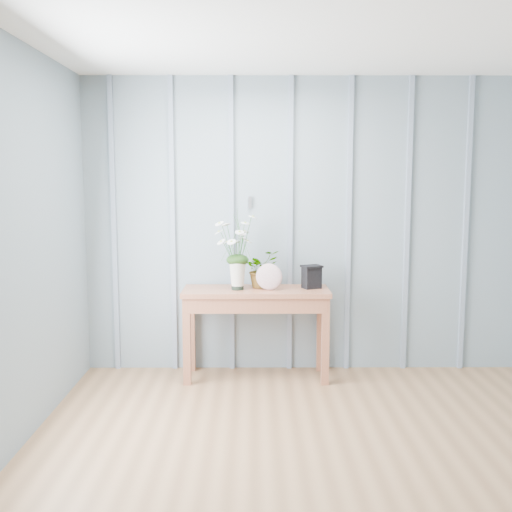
{
  "coord_description": "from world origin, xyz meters",
  "views": [
    {
      "loc": [
        -0.57,
        -2.85,
        1.65
      ],
      "look_at": [
        -0.54,
        1.94,
        1.03
      ],
      "focal_mm": 42.0,
      "sensor_mm": 36.0,
      "label": 1
    }
  ],
  "objects_px": {
    "carved_box": "(312,277)",
    "felt_disc_vessel": "(269,277)",
    "sideboard": "(256,303)",
    "daisy_vase": "(237,241)"
  },
  "relations": [
    {
      "from": "carved_box",
      "to": "daisy_vase",
      "type": "bearing_deg",
      "value": -174.97
    },
    {
      "from": "daisy_vase",
      "to": "carved_box",
      "type": "height_order",
      "value": "daisy_vase"
    },
    {
      "from": "daisy_vase",
      "to": "carved_box",
      "type": "distance_m",
      "value": 0.68
    },
    {
      "from": "daisy_vase",
      "to": "carved_box",
      "type": "bearing_deg",
      "value": 5.03
    },
    {
      "from": "sideboard",
      "to": "felt_disc_vessel",
      "type": "distance_m",
      "value": 0.25
    },
    {
      "from": "carved_box",
      "to": "felt_disc_vessel",
      "type": "bearing_deg",
      "value": -167.16
    },
    {
      "from": "sideboard",
      "to": "carved_box",
      "type": "distance_m",
      "value": 0.51
    },
    {
      "from": "sideboard",
      "to": "carved_box",
      "type": "relative_size",
      "value": 6.24
    },
    {
      "from": "felt_disc_vessel",
      "to": "carved_box",
      "type": "relative_size",
      "value": 1.14
    },
    {
      "from": "sideboard",
      "to": "daisy_vase",
      "type": "relative_size",
      "value": 1.9
    }
  ]
}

